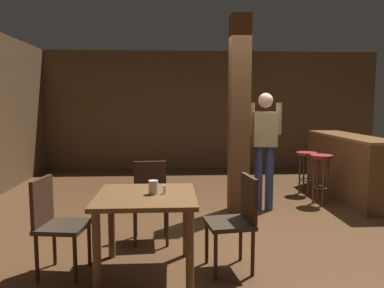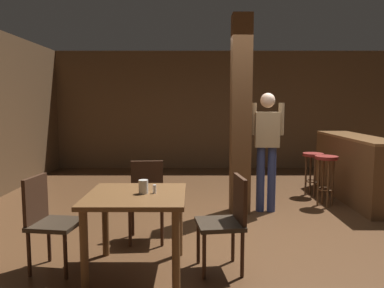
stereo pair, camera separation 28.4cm
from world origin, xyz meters
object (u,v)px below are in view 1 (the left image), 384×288
Objects in this scene: chair_east at (237,217)px; bar_counter at (343,166)px; napkin_cup at (153,187)px; bar_stool_near at (321,168)px; chair_north at (150,197)px; standing_person at (265,143)px; dining_table at (146,208)px; bar_stool_mid at (306,163)px; chair_west at (55,220)px; salt_shaker at (164,189)px.

bar_counter is (2.25, 2.59, 0.03)m from chair_east.
napkin_cup is 3.37m from bar_stool_near.
standing_person is (1.60, 1.10, 0.50)m from chair_north.
chair_east is 0.52× the size of standing_person.
dining_table is 3.89m from bar_stool_mid.
bar_stool_near is (2.56, 2.26, -0.04)m from dining_table.
chair_east is at bearing 2.82° from napkin_cup.
chair_west is 4.72m from bar_counter.
napkin_cup is at bearing -2.26° from chair_west.
chair_east is 2.13m from standing_person.
salt_shaker is 0.11× the size of bar_stool_mid.
salt_shaker is at bearing -126.05° from standing_person.
chair_east reaches higher than bar_stool_mid.
chair_north is 1.00× the size of chair_east.
chair_east reaches higher than dining_table.
salt_shaker is at bearing -177.75° from chair_east.
napkin_cup is (0.07, 0.01, 0.20)m from dining_table.
bar_counter is at bearing -27.97° from bar_stool_mid.
salt_shaker is (0.10, 0.01, -0.02)m from napkin_cup.
chair_east is (0.86, -0.83, 0.00)m from chair_north.
chair_west is 1.05m from salt_shaker.
chair_north is 0.39× the size of bar_counter.
dining_table is 3.42m from bar_stool_near.
bar_stool_near is (2.39, 2.24, -0.21)m from salt_shaker.
standing_person reaches higher than salt_shaker.
standing_person is (1.52, 1.97, 0.19)m from napkin_cup.
chair_west is 3.14m from standing_person.
chair_east is 3.35m from bar_stool_mid.
dining_table is at bearing -177.01° from chair_east.
napkin_cup is 0.17× the size of bar_stool_mid.
standing_person is at bearing 51.13° from dining_table.
chair_north reaches higher than bar_stool_near.
bar_stool_near is (-0.54, -0.38, 0.05)m from bar_counter.
napkin_cup is at bearing -177.18° from chair_east.
chair_west is at bearing 177.17° from dining_table.
salt_shaker is (0.18, -0.85, 0.28)m from chair_north.
standing_person reaches higher than chair_east.
napkin_cup reaches higher than salt_shaker.
bar_counter is (2.93, 2.62, -0.26)m from salt_shaker.
chair_east reaches higher than salt_shaker.
salt_shaker is at bearing -78.24° from chair_north.
bar_stool_mid is (-0.53, 0.28, 0.02)m from bar_counter.
salt_shaker is 3.77m from bar_stool_mid.
standing_person reaches higher than bar_counter.
dining_table is at bearing -138.60° from bar_stool_near.
bar_stool_mid is at bearing 48.57° from dining_table.
salt_shaker reaches higher than dining_table.
bar_stool_mid is (2.41, 2.90, -0.24)m from salt_shaker.
bar_stool_near reaches higher than bar_stool_mid.
chair_west is 0.52× the size of standing_person.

